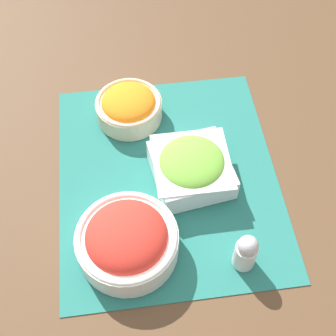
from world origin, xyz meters
TOP-DOWN VIEW (x-y plane):
  - ground_plane at (0.00, 0.00)m, footprint 3.00×3.00m
  - placemat at (0.00, 0.00)m, footprint 0.53×0.45m
  - lettuce_bowl at (0.01, 0.05)m, footprint 0.17×0.17m
  - carrot_bowl at (-0.17, -0.06)m, footprint 0.15×0.15m
  - tomato_bowl at (0.15, -0.10)m, footprint 0.19×0.19m
  - pepper_shaker at (0.21, 0.11)m, footprint 0.04×0.04m

SIDE VIEW (x-z plane):
  - ground_plane at x=0.00m, z-range 0.00..0.00m
  - placemat at x=0.00m, z-range 0.00..0.00m
  - carrot_bowl at x=-0.17m, z-range 0.00..0.07m
  - lettuce_bowl at x=0.01m, z-range 0.00..0.08m
  - tomato_bowl at x=0.15m, z-range 0.00..0.09m
  - pepper_shaker at x=0.21m, z-range 0.00..0.09m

